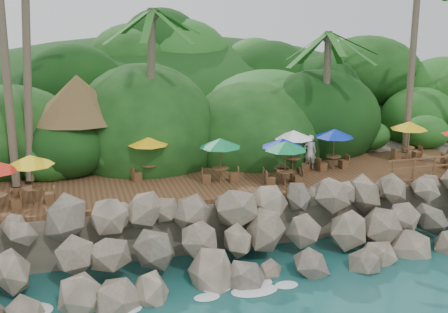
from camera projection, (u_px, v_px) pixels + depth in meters
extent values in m
plane|color=#19514F|center=(269.00, 286.00, 19.69)|extent=(140.00, 140.00, 0.00)
cube|color=gray|center=(181.00, 153.00, 34.27)|extent=(32.00, 25.20, 2.10)
ellipsoid|color=#143811|center=(162.00, 143.00, 41.50)|extent=(44.80, 28.00, 15.40)
cube|color=brown|center=(224.00, 182.00, 24.69)|extent=(26.00, 5.00, 0.20)
ellipsoid|color=white|center=(102.00, 305.00, 18.35)|extent=(1.20, 0.80, 0.06)
ellipsoid|color=white|center=(188.00, 293.00, 19.16)|extent=(1.20, 0.80, 0.06)
ellipsoid|color=white|center=(266.00, 282.00, 19.96)|extent=(1.20, 0.80, 0.06)
ellipsoid|color=white|center=(339.00, 271.00, 20.76)|extent=(1.20, 0.80, 0.06)
ellipsoid|color=white|center=(406.00, 262.00, 21.57)|extent=(1.20, 0.80, 0.06)
cylinder|color=brown|center=(4.00, 51.00, 22.68)|extent=(0.39, 1.67, 11.73)
cylinder|color=brown|center=(27.00, 59.00, 23.79)|extent=(0.97, 2.89, 10.71)
cylinder|color=brown|center=(151.00, 91.00, 25.82)|extent=(0.87, 0.98, 7.58)
ellipsoid|color=#23601E|center=(148.00, 10.00, 24.84)|extent=(6.00, 6.00, 2.40)
cylinder|color=brown|center=(326.00, 96.00, 27.97)|extent=(0.78, 0.84, 6.46)
ellipsoid|color=#23601E|center=(329.00, 33.00, 27.13)|extent=(6.00, 6.00, 2.40)
cylinder|color=brown|center=(413.00, 48.00, 28.60)|extent=(1.09, 1.57, 11.17)
cylinder|color=brown|center=(51.00, 153.00, 24.56)|extent=(0.16, 0.16, 2.40)
cylinder|color=brown|center=(113.00, 149.00, 25.31)|extent=(0.16, 0.16, 2.40)
cylinder|color=brown|center=(52.00, 140.00, 27.16)|extent=(0.16, 0.16, 2.40)
cylinder|color=brown|center=(108.00, 136.00, 27.91)|extent=(0.16, 0.16, 2.40)
cone|color=brown|center=(78.00, 98.00, 25.64)|extent=(4.77, 4.77, 2.20)
cylinder|color=brown|center=(150.00, 172.00, 24.67)|extent=(0.07, 0.07, 0.66)
cylinder|color=brown|center=(149.00, 165.00, 24.58)|extent=(0.75, 0.75, 0.04)
cylinder|color=brown|center=(149.00, 158.00, 24.50)|extent=(0.04, 0.04, 1.97)
cone|color=yellow|center=(148.00, 140.00, 24.28)|extent=(1.88, 1.88, 0.40)
cube|color=brown|center=(137.00, 177.00, 24.39)|extent=(0.46, 0.46, 0.41)
cube|color=brown|center=(162.00, 173.00, 25.01)|extent=(0.46, 0.46, 0.41)
cylinder|color=brown|center=(333.00, 163.00, 26.17)|extent=(0.07, 0.07, 0.66)
cylinder|color=brown|center=(333.00, 156.00, 26.08)|extent=(0.75, 0.75, 0.04)
cylinder|color=brown|center=(334.00, 150.00, 26.00)|extent=(0.04, 0.04, 1.97)
cone|color=#0D2AAD|center=(335.00, 133.00, 25.78)|extent=(1.88, 1.88, 0.40)
cube|color=brown|center=(322.00, 167.00, 25.97)|extent=(0.42, 0.42, 0.41)
cube|color=brown|center=(344.00, 164.00, 26.44)|extent=(0.42, 0.42, 0.41)
cylinder|color=brown|center=(281.00, 175.00, 24.20)|extent=(0.07, 0.07, 0.66)
cylinder|color=brown|center=(282.00, 168.00, 24.11)|extent=(0.75, 0.75, 0.04)
cylinder|color=brown|center=(282.00, 161.00, 24.03)|extent=(0.04, 0.04, 1.97)
cone|color=#0C14A8|center=(282.00, 143.00, 23.81)|extent=(1.88, 1.88, 0.40)
cube|color=brown|center=(268.00, 178.00, 24.19)|extent=(0.45, 0.45, 0.41)
cube|color=brown|center=(295.00, 177.00, 24.27)|extent=(0.45, 0.45, 0.41)
cube|color=brown|center=(15.00, 204.00, 20.92)|extent=(0.47, 0.47, 0.41)
cylinder|color=brown|center=(407.00, 154.00, 27.89)|extent=(0.07, 0.07, 0.66)
cylinder|color=brown|center=(407.00, 147.00, 27.80)|extent=(0.75, 0.75, 0.04)
cylinder|color=brown|center=(408.00, 141.00, 27.72)|extent=(0.04, 0.04, 1.97)
cone|color=gold|center=(409.00, 125.00, 27.50)|extent=(1.88, 1.88, 0.40)
cube|color=brown|center=(396.00, 157.00, 27.75)|extent=(0.38, 0.38, 0.41)
cube|color=brown|center=(417.00, 155.00, 28.10)|extent=(0.38, 0.38, 0.41)
cylinder|color=brown|center=(220.00, 175.00, 24.20)|extent=(0.07, 0.07, 0.66)
cylinder|color=brown|center=(220.00, 168.00, 24.12)|extent=(0.75, 0.75, 0.04)
cylinder|color=brown|center=(220.00, 161.00, 24.03)|extent=(0.04, 0.04, 1.97)
cone|color=#0D763F|center=(220.00, 143.00, 23.81)|extent=(1.88, 1.88, 0.40)
cube|color=brown|center=(207.00, 178.00, 24.17)|extent=(0.44, 0.44, 0.41)
cube|color=brown|center=(234.00, 177.00, 24.30)|extent=(0.44, 0.44, 0.41)
cylinder|color=brown|center=(293.00, 165.00, 25.85)|extent=(0.07, 0.07, 0.66)
cylinder|color=brown|center=(293.00, 158.00, 25.76)|extent=(0.75, 0.75, 0.04)
cylinder|color=brown|center=(293.00, 152.00, 25.68)|extent=(0.04, 0.04, 1.97)
cone|color=white|center=(294.00, 134.00, 25.46)|extent=(1.88, 1.88, 0.40)
cube|color=brown|center=(279.00, 167.00, 25.97)|extent=(0.50, 0.50, 0.41)
cube|color=brown|center=(306.00, 168.00, 25.79)|extent=(0.50, 0.50, 0.41)
cylinder|color=brown|center=(285.00, 178.00, 23.72)|extent=(0.07, 0.07, 0.66)
cylinder|color=brown|center=(285.00, 171.00, 23.63)|extent=(0.75, 0.75, 0.04)
cylinder|color=brown|center=(285.00, 164.00, 23.55)|extent=(0.04, 0.04, 1.97)
cone|color=#0D7A3E|center=(286.00, 145.00, 23.33)|extent=(1.88, 1.88, 0.40)
cube|color=brown|center=(271.00, 181.00, 23.70)|extent=(0.44, 0.44, 0.41)
cube|color=brown|center=(299.00, 181.00, 23.80)|extent=(0.44, 0.44, 0.41)
cylinder|color=brown|center=(33.00, 196.00, 21.39)|extent=(0.07, 0.07, 0.66)
cylinder|color=brown|center=(33.00, 188.00, 21.30)|extent=(0.75, 0.75, 0.04)
cylinder|color=brown|center=(32.00, 181.00, 21.22)|extent=(0.04, 0.04, 1.97)
cone|color=yellow|center=(30.00, 160.00, 21.00)|extent=(1.88, 1.88, 0.40)
cube|color=brown|center=(17.00, 201.00, 21.24)|extent=(0.38, 0.38, 0.41)
cube|color=brown|center=(50.00, 198.00, 21.60)|extent=(0.38, 0.38, 0.41)
cube|color=brown|center=(446.00, 163.00, 26.62)|extent=(0.46, 0.46, 0.41)
cylinder|color=brown|center=(393.00, 171.00, 24.31)|extent=(0.10, 0.10, 1.00)
cylinder|color=brown|center=(413.00, 169.00, 24.60)|extent=(0.10, 0.10, 1.00)
cylinder|color=brown|center=(434.00, 167.00, 24.90)|extent=(0.10, 0.10, 1.00)
imported|color=silver|center=(310.00, 152.00, 26.11)|extent=(0.73, 0.60, 1.72)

